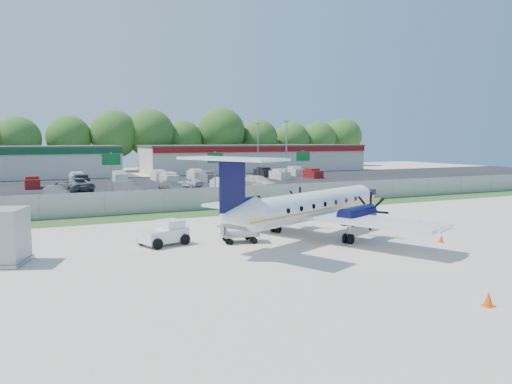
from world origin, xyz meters
name	(u,v)px	position (x,y,z in m)	size (l,w,h in m)	color
ground	(295,235)	(0.00, 0.00, 0.00)	(170.00, 170.00, 0.00)	beige
grass_verge	(227,212)	(0.00, 12.00, 0.01)	(170.00, 4.00, 0.02)	#2D561E
access_road	(201,202)	(0.00, 19.00, 0.01)	(170.00, 8.00, 0.02)	black
parking_lot	(152,185)	(0.00, 40.00, 0.01)	(170.00, 32.00, 0.02)	black
perimeter_fence	(219,198)	(0.00, 14.00, 1.00)	(120.00, 0.06, 1.99)	gray
building_east	(255,158)	(26.00, 61.98, 2.63)	(44.40, 12.40, 5.24)	beige
sign_left	(111,166)	(-8.00, 22.91, 3.61)	(1.80, 0.26, 5.00)	gray
sign_mid	(215,164)	(3.00, 22.91, 3.61)	(1.80, 0.26, 5.00)	gray
sign_right	(303,162)	(14.00, 22.91, 3.61)	(1.80, 0.26, 5.00)	gray
light_pole_ne	(286,147)	(20.00, 38.00, 5.23)	(0.90, 0.35, 9.09)	gray
light_pole_se	(258,146)	(20.00, 48.00, 5.23)	(0.90, 0.35, 9.09)	gray
tree_line	(112,171)	(0.00, 74.00, 0.00)	(112.00, 6.00, 14.00)	#2F5E1B
aircraft	(311,206)	(0.59, -1.06, 2.06)	(17.12, 16.61, 5.34)	silver
pushback_tug	(165,233)	(-8.43, 0.81, 0.69)	(3.06, 2.64, 1.45)	silver
baggage_cart_near	(240,233)	(-4.08, -0.45, 0.55)	(2.54, 1.95, 1.18)	gray
baggage_cart_far	(239,234)	(-4.16, -0.44, 0.50)	(2.16, 1.41, 1.08)	gray
cone_nose	(441,239)	(7.07, -5.69, 0.22)	(0.33, 0.33, 0.48)	#F94F07
cone_port_wing	(488,299)	(-0.28, -15.29, 0.27)	(0.40, 0.40, 0.57)	#F94F07
cone_starboard_wing	(226,217)	(-1.73, 7.77, 0.25)	(0.37, 0.37, 0.53)	#F94F07
road_car_mid	(254,197)	(6.70, 20.81, 0.00)	(2.39, 5.18, 1.44)	silver
road_car_east	(422,192)	(27.61, 17.59, 0.00)	(1.67, 4.80, 1.58)	maroon
parked_car_a	(57,198)	(-12.86, 29.08, 0.00)	(1.44, 4.13, 1.36)	#595B5E
parked_car_b	(127,196)	(-5.52, 28.25, 0.00)	(1.79, 5.14, 1.69)	#595B5E
parked_car_c	(172,193)	(-0.13, 29.30, 0.00)	(1.88, 4.64, 1.35)	#595B5E
parked_car_d	(225,191)	(6.32, 28.47, 0.00)	(1.79, 5.14, 1.69)	silver
parked_car_e	(258,189)	(11.17, 29.26, 0.00)	(2.32, 5.71, 1.66)	beige
parked_car_f	(74,192)	(-10.54, 35.37, 0.00)	(2.82, 6.12, 1.70)	#595B5E
parked_car_g	(190,187)	(3.90, 34.89, 0.00)	(1.57, 3.90, 1.33)	silver
far_parking_rows	(144,182)	(0.00, 45.00, 0.00)	(56.00, 10.00, 1.60)	gray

